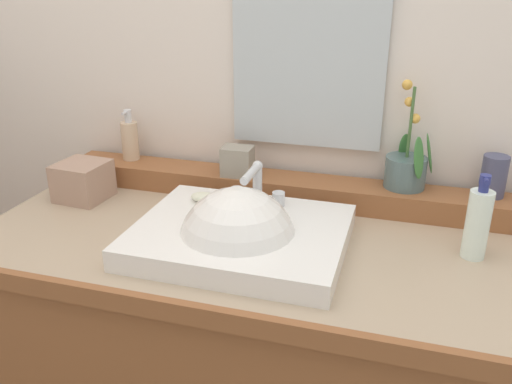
% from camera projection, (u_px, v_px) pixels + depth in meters
% --- Properties ---
extents(vanity_cabinet, '(1.41, 0.64, 0.85)m').
position_uv_depth(vanity_cabinet, '(264.00, 374.00, 1.45)').
color(vanity_cabinet, brown).
rests_on(vanity_cabinet, ground).
extents(back_ledge, '(1.33, 0.12, 0.07)m').
position_uv_depth(back_ledge, '(289.00, 189.00, 1.50)').
color(back_ledge, brown).
rests_on(back_ledge, vanity_cabinet).
extents(sink_basin, '(0.48, 0.39, 0.29)m').
position_uv_depth(sink_basin, '(239.00, 242.00, 1.23)').
color(sink_basin, white).
rests_on(sink_basin, vanity_cabinet).
extents(soap_bar, '(0.07, 0.04, 0.02)m').
position_uv_depth(soap_bar, '(204.00, 197.00, 1.36)').
color(soap_bar, silver).
rests_on(soap_bar, sink_basin).
extents(potted_plant, '(0.12, 0.12, 0.28)m').
position_uv_depth(potted_plant, '(406.00, 167.00, 1.40)').
color(potted_plant, slate).
rests_on(potted_plant, back_ledge).
extents(soap_dispenser, '(0.05, 0.05, 0.15)m').
position_uv_depth(soap_dispenser, '(130.00, 139.00, 1.61)').
color(soap_dispenser, beige).
rests_on(soap_dispenser, back_ledge).
extents(tumbler_cup, '(0.06, 0.06, 0.11)m').
position_uv_depth(tumbler_cup, '(494.00, 176.00, 1.34)').
color(tumbler_cup, '#464966').
rests_on(tumbler_cup, back_ledge).
extents(trinket_box, '(0.09, 0.07, 0.08)m').
position_uv_depth(trinket_box, '(237.00, 161.00, 1.49)').
color(trinket_box, gray).
rests_on(trinket_box, back_ledge).
extents(lotion_bottle, '(0.05, 0.06, 0.20)m').
position_uv_depth(lotion_bottle, '(478.00, 223.00, 1.17)').
color(lotion_bottle, white).
rests_on(lotion_bottle, vanity_cabinet).
extents(tissue_box, '(0.14, 0.14, 0.11)m').
position_uv_depth(tissue_box, '(83.00, 181.00, 1.50)').
color(tissue_box, tan).
rests_on(tissue_box, vanity_cabinet).
extents(mirror, '(0.41, 0.02, 0.57)m').
position_uv_depth(mirror, '(309.00, 40.00, 1.40)').
color(mirror, silver).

